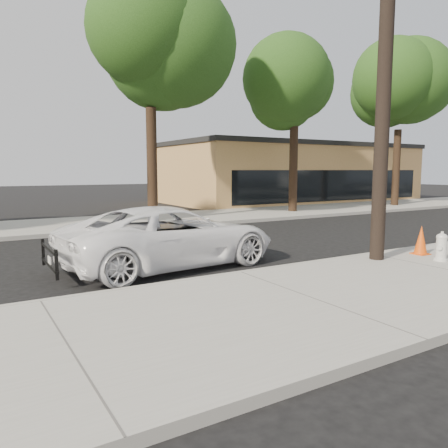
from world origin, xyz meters
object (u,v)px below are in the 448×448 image
at_px(utility_pole, 385,67).
at_px(police_cruiser, 171,236).
at_px(fire_hydrant, 441,248).
at_px(traffic_cone, 421,240).

xyz_separation_m(utility_pole, police_cruiser, (-4.37, 2.45, -3.97)).
relative_size(utility_pole, police_cruiser, 1.71).
distance_m(police_cruiser, fire_hydrant, 6.48).
bearing_deg(utility_pole, fire_hydrant, -39.28).
bearing_deg(police_cruiser, fire_hydrant, -128.04).
distance_m(utility_pole, fire_hydrant, 4.48).
distance_m(utility_pole, police_cruiser, 6.39).
relative_size(police_cruiser, fire_hydrant, 7.93).
xyz_separation_m(police_cruiser, fire_hydrant, (5.52, -3.38, -0.26)).
relative_size(police_cruiser, traffic_cone, 7.08).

